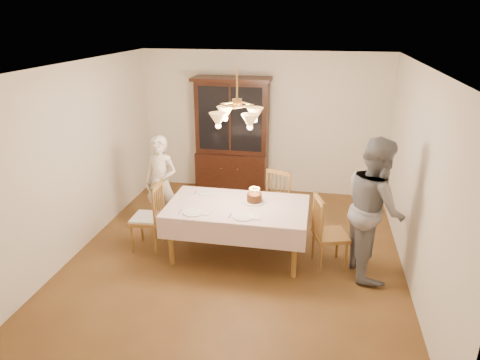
% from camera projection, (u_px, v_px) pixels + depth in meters
% --- Properties ---
extents(ground, '(5.00, 5.00, 0.00)m').
position_uv_depth(ground, '(237.00, 254.00, 6.07)').
color(ground, '#583719').
rests_on(ground, ground).
extents(room_shell, '(5.00, 5.00, 5.00)m').
position_uv_depth(room_shell, '(237.00, 147.00, 5.50)').
color(room_shell, white).
rests_on(room_shell, ground).
extents(dining_table, '(1.90, 1.10, 0.76)m').
position_uv_depth(dining_table, '(237.00, 210.00, 5.82)').
color(dining_table, brown).
rests_on(dining_table, ground).
extents(china_hutch, '(1.38, 0.54, 2.16)m').
position_uv_depth(china_hutch, '(232.00, 139.00, 7.85)').
color(china_hutch, black).
rests_on(china_hutch, ground).
extents(chair_far_side, '(0.56, 0.55, 1.00)m').
position_uv_depth(chair_far_side, '(283.00, 201.00, 6.72)').
color(chair_far_side, brown).
rests_on(chair_far_side, ground).
extents(chair_left_end, '(0.43, 0.45, 1.00)m').
position_uv_depth(chair_left_end, '(147.00, 219.00, 6.08)').
color(chair_left_end, brown).
rests_on(chair_left_end, ground).
extents(chair_right_end, '(0.53, 0.54, 1.00)m').
position_uv_depth(chair_right_end, '(330.00, 236.00, 5.65)').
color(chair_right_end, brown).
rests_on(chair_right_end, ground).
extents(elderly_woman, '(0.61, 0.46, 1.50)m').
position_uv_depth(elderly_woman, '(161.00, 183.00, 6.58)').
color(elderly_woman, '#F4E6CE').
rests_on(elderly_woman, ground).
extents(adult_in_grey, '(0.85, 1.00, 1.82)m').
position_uv_depth(adult_in_grey, '(374.00, 208.00, 5.36)').
color(adult_in_grey, slate).
rests_on(adult_in_grey, ground).
extents(birthday_cake, '(0.30, 0.30, 0.21)m').
position_uv_depth(birthday_cake, '(254.00, 198.00, 5.87)').
color(birthday_cake, white).
rests_on(birthday_cake, dining_table).
extents(place_setting_near_left, '(0.42, 0.27, 0.02)m').
position_uv_depth(place_setting_near_left, '(194.00, 213.00, 5.56)').
color(place_setting_near_left, white).
rests_on(place_setting_near_left, dining_table).
extents(place_setting_near_right, '(0.41, 0.26, 0.02)m').
position_uv_depth(place_setting_near_right, '(244.00, 217.00, 5.44)').
color(place_setting_near_right, white).
rests_on(place_setting_near_right, dining_table).
extents(place_setting_far_left, '(0.39, 0.24, 0.02)m').
position_uv_depth(place_setting_far_left, '(207.00, 193.00, 6.19)').
color(place_setting_far_left, white).
rests_on(place_setting_far_left, dining_table).
extents(chandelier, '(0.62, 0.62, 0.73)m').
position_uv_depth(chandelier, '(237.00, 117.00, 5.36)').
color(chandelier, '#BF8C3F').
rests_on(chandelier, ground).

